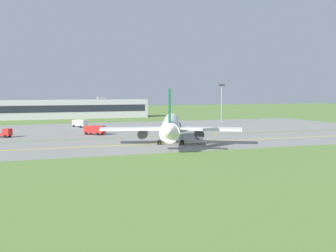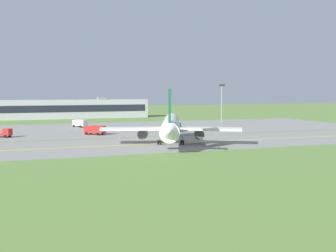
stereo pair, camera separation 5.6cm
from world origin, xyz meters
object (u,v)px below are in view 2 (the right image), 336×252
object	(u,v)px
airplane_lead	(171,126)
service_truck_fuel	(3,133)
service_truck_baggage	(80,123)
service_truck_pushback	(175,127)
service_truck_catering	(95,130)
apron_light_mast	(222,99)

from	to	relation	value
airplane_lead	service_truck_fuel	distance (m)	46.03
service_truck_baggage	service_truck_fuel	distance (m)	34.06
service_truck_baggage	service_truck_pushback	distance (m)	35.45
airplane_lead	service_truck_pushback	xyz separation A→B (m)	(10.95, 26.24, -2.60)
service_truck_catering	service_truck_pushback	world-z (taller)	same
service_truck_pushback	service_truck_baggage	bearing A→B (deg)	133.31
airplane_lead	service_truck_catering	size ratio (longest dim) A/B	6.70
service_truck_fuel	service_truck_catering	world-z (taller)	service_truck_catering
service_truck_baggage	service_truck_pushback	bearing A→B (deg)	-46.69
service_truck_pushback	apron_light_mast	distance (m)	38.87
service_truck_fuel	service_truck_catering	xyz separation A→B (m)	(23.81, -1.55, 0.35)
service_truck_catering	service_truck_pushback	distance (m)	24.02
airplane_lead	service_truck_pushback	bearing A→B (deg)	67.35
apron_light_mast	service_truck_fuel	bearing A→B (deg)	-162.26
service_truck_baggage	apron_light_mast	world-z (taller)	apron_light_mast
service_truck_catering	service_truck_pushback	size ratio (longest dim) A/B	0.94
service_truck_fuel	service_truck_catering	bearing A→B (deg)	-3.72
service_truck_catering	apron_light_mast	distance (m)	58.87
service_truck_fuel	apron_light_mast	size ratio (longest dim) A/B	0.44
airplane_lead	apron_light_mast	world-z (taller)	apron_light_mast
airplane_lead	service_truck_catering	world-z (taller)	airplane_lead
airplane_lead	service_truck_catering	bearing A→B (deg)	116.82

